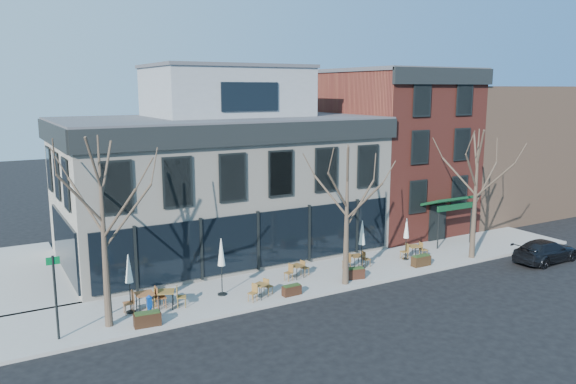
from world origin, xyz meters
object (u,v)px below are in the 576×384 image
call_box (149,307)px  umbrella_0 (129,272)px  cafe_set_0 (145,300)px  parked_sedan (546,251)px

call_box → umbrella_0: size_ratio=0.45×
call_box → cafe_set_0: call_box is taller
parked_sedan → umbrella_0: (-22.77, 4.01, 1.37)m
parked_sedan → cafe_set_0: bearing=77.4°
call_box → umbrella_0: bearing=108.5°
parked_sedan → umbrella_0: bearing=77.4°
parked_sedan → umbrella_0: umbrella_0 is taller
call_box → cafe_set_0: 1.28m
call_box → umbrella_0: umbrella_0 is taller
parked_sedan → call_box: call_box is taller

